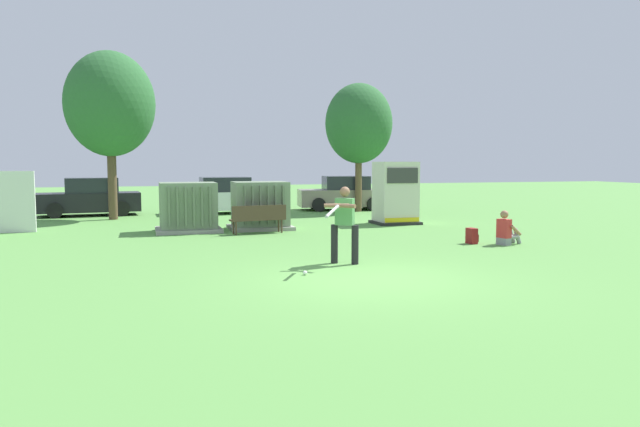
{
  "coord_description": "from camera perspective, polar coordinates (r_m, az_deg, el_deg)",
  "views": [
    {
      "loc": [
        -4.21,
        -10.67,
        2.29
      ],
      "look_at": [
        0.05,
        3.5,
        1.0
      ],
      "focal_mm": 33.26,
      "sensor_mm": 36.0,
      "label": 1
    }
  ],
  "objects": [
    {
      "name": "ground_plane",
      "position": [
        11.69,
        4.73,
        -6.32
      ],
      "size": [
        96.0,
        96.0,
        0.0
      ],
      "primitive_type": "plane",
      "color": "#5B9947"
    },
    {
      "name": "transformer_west",
      "position": [
        19.96,
        -12.58,
        0.55
      ],
      "size": [
        2.1,
        1.7,
        1.62
      ],
      "color": "#9E9B93",
      "rests_on": "ground"
    },
    {
      "name": "transformer_mid_west",
      "position": [
        20.31,
        -5.79,
        0.71
      ],
      "size": [
        2.1,
        1.7,
        1.62
      ],
      "color": "#9E9B93",
      "rests_on": "ground"
    },
    {
      "name": "generator_enclosure",
      "position": [
        22.1,
        7.27,
        1.95
      ],
      "size": [
        1.6,
        1.4,
        2.3
      ],
      "color": "#262626",
      "rests_on": "ground"
    },
    {
      "name": "park_bench",
      "position": [
        19.01,
        -5.94,
        -0.34
      ],
      "size": [
        1.84,
        0.64,
        0.92
      ],
      "color": "#4C3828",
      "rests_on": "ground"
    },
    {
      "name": "batter",
      "position": [
        13.23,
        2.33,
        -0.72
      ],
      "size": [
        1.13,
        1.46,
        1.74
      ],
      "color": "black",
      "rests_on": "ground"
    },
    {
      "name": "sports_ball",
      "position": [
        12.07,
        -1.46,
        -5.73
      ],
      "size": [
        0.09,
        0.09,
        0.09
      ],
      "primitive_type": "sphere",
      "color": "white",
      "rests_on": "ground"
    },
    {
      "name": "seated_spectator",
      "position": [
        17.2,
        17.49,
        -1.64
      ],
      "size": [
        0.78,
        0.64,
        0.96
      ],
      "color": "gray",
      "rests_on": "ground"
    },
    {
      "name": "backpack",
      "position": [
        17.17,
        14.42,
        -2.12
      ],
      "size": [
        0.28,
        0.33,
        0.44
      ],
      "color": "maroon",
      "rests_on": "ground"
    },
    {
      "name": "tree_left",
      "position": [
        25.06,
        -19.56,
        9.86
      ],
      "size": [
        3.47,
        3.47,
        6.63
      ],
      "color": "brown",
      "rests_on": "ground"
    },
    {
      "name": "tree_center_left",
      "position": [
        27.54,
        3.75,
        8.61
      ],
      "size": [
        3.08,
        3.08,
        5.89
      ],
      "color": "brown",
      "rests_on": "ground"
    },
    {
      "name": "parked_car_leftmost",
      "position": [
        27.22,
        -21.31,
        1.4
      ],
      "size": [
        4.33,
        2.19,
        1.62
      ],
      "color": "black",
      "rests_on": "ground"
    },
    {
      "name": "parked_car_left_of_center",
      "position": [
        26.79,
        -9.36,
        1.62
      ],
      "size": [
        4.24,
        2.01,
        1.62
      ],
      "color": "silver",
      "rests_on": "ground"
    },
    {
      "name": "parked_car_right_of_center",
      "position": [
        28.46,
        2.27,
        1.88
      ],
      "size": [
        4.39,
        2.33,
        1.62
      ],
      "color": "gray",
      "rests_on": "ground"
    }
  ]
}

